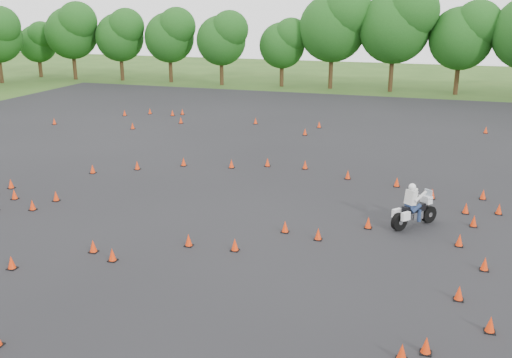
# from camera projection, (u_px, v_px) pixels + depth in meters

# --- Properties ---
(ground) EXTENTS (140.00, 140.00, 0.00)m
(ground) POSITION_uv_depth(u_px,v_px,m) (224.00, 238.00, 21.82)
(ground) COLOR #2D5119
(ground) RESTS_ON ground
(asphalt_pad) EXTENTS (62.00, 62.00, 0.00)m
(asphalt_pad) POSITION_uv_depth(u_px,v_px,m) (269.00, 191.00, 27.28)
(asphalt_pad) COLOR black
(asphalt_pad) RESTS_ON ground
(treeline) EXTENTS (86.76, 32.43, 10.96)m
(treeline) POSITION_uv_depth(u_px,v_px,m) (389.00, 48.00, 52.09)
(treeline) COLOR #184614
(treeline) RESTS_ON ground
(traffic_cones) EXTENTS (36.57, 32.59, 0.45)m
(traffic_cones) POSITION_uv_depth(u_px,v_px,m) (261.00, 187.00, 27.16)
(traffic_cones) COLOR red
(traffic_cones) RESTS_ON asphalt_pad
(rider_white) EXTENTS (2.10, 2.26, 1.82)m
(rider_white) POSITION_uv_depth(u_px,v_px,m) (416.00, 205.00, 22.72)
(rider_white) COLOR beige
(rider_white) RESTS_ON ground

